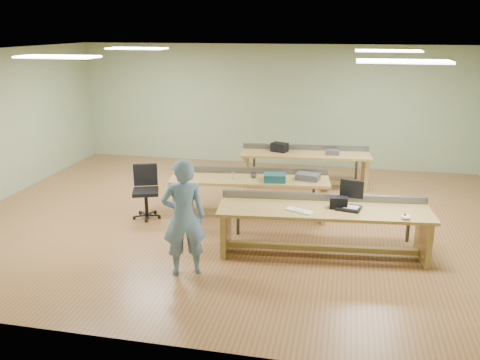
{
  "coord_description": "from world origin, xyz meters",
  "views": [
    {
      "loc": [
        1.82,
        -8.61,
        3.42
      ],
      "look_at": [
        0.12,
        -0.6,
        0.93
      ],
      "focal_mm": 38.0,
      "sensor_mm": 36.0,
      "label": 1
    }
  ],
  "objects_px": {
    "workbench_mid": "(250,188)",
    "workbench_back": "(305,162)",
    "drinks_can": "(233,176)",
    "parts_bin_grey": "(308,177)",
    "camera_bag": "(339,203)",
    "parts_bin_teal": "(275,178)",
    "mug": "(254,175)",
    "laptop_base": "(349,208)",
    "person": "(184,218)",
    "workbench_front": "(323,219)",
    "task_chair": "(146,198)"
  },
  "relations": [
    {
      "from": "workbench_mid",
      "to": "workbench_back",
      "type": "xyz_separation_m",
      "value": [
        0.83,
        2.1,
        -0.0
      ]
    },
    {
      "from": "workbench_mid",
      "to": "drinks_can",
      "type": "distance_m",
      "value": 0.41
    },
    {
      "from": "parts_bin_grey",
      "to": "workbench_back",
      "type": "bearing_deg",
      "value": 96.24
    },
    {
      "from": "parts_bin_grey",
      "to": "drinks_can",
      "type": "height_order",
      "value": "drinks_can"
    },
    {
      "from": "camera_bag",
      "to": "parts_bin_teal",
      "type": "distance_m",
      "value": 1.66
    },
    {
      "from": "workbench_mid",
      "to": "mug",
      "type": "distance_m",
      "value": 0.25
    },
    {
      "from": "parts_bin_teal",
      "to": "laptop_base",
      "type": "bearing_deg",
      "value": -42.82
    },
    {
      "from": "person",
      "to": "drinks_can",
      "type": "height_order",
      "value": "person"
    },
    {
      "from": "laptop_base",
      "to": "workbench_back",
      "type": "bearing_deg",
      "value": 117.32
    },
    {
      "from": "camera_bag",
      "to": "drinks_can",
      "type": "relative_size",
      "value": 2.25
    },
    {
      "from": "workbench_front",
      "to": "mug",
      "type": "xyz_separation_m",
      "value": [
        -1.35,
        1.34,
        0.23
      ]
    },
    {
      "from": "workbench_front",
      "to": "parts_bin_teal",
      "type": "relative_size",
      "value": 8.51
    },
    {
      "from": "camera_bag",
      "to": "parts_bin_grey",
      "type": "xyz_separation_m",
      "value": [
        -0.58,
        1.42,
        -0.03
      ]
    },
    {
      "from": "workbench_back",
      "to": "laptop_base",
      "type": "xyz_separation_m",
      "value": [
        0.95,
        -3.45,
        0.21
      ]
    },
    {
      "from": "laptop_base",
      "to": "camera_bag",
      "type": "bearing_deg",
      "value": -174.58
    },
    {
      "from": "person",
      "to": "workbench_front",
      "type": "bearing_deg",
      "value": -172.08
    },
    {
      "from": "drinks_can",
      "to": "mug",
      "type": "bearing_deg",
      "value": 22.98
    },
    {
      "from": "parts_bin_grey",
      "to": "mug",
      "type": "relative_size",
      "value": 3.49
    },
    {
      "from": "task_chair",
      "to": "mug",
      "type": "bearing_deg",
      "value": -6.7
    },
    {
      "from": "person",
      "to": "camera_bag",
      "type": "relative_size",
      "value": 6.42
    },
    {
      "from": "camera_bag",
      "to": "task_chair",
      "type": "xyz_separation_m",
      "value": [
        -3.5,
        0.89,
        -0.48
      ]
    },
    {
      "from": "workbench_back",
      "to": "parts_bin_teal",
      "type": "relative_size",
      "value": 7.38
    },
    {
      "from": "task_chair",
      "to": "laptop_base",
      "type": "bearing_deg",
      "value": -33.23
    },
    {
      "from": "person",
      "to": "workbench_back",
      "type": "bearing_deg",
      "value": -128.14
    },
    {
      "from": "workbench_mid",
      "to": "laptop_base",
      "type": "bearing_deg",
      "value": -44.16
    },
    {
      "from": "drinks_can",
      "to": "task_chair",
      "type": "bearing_deg",
      "value": -169.8
    },
    {
      "from": "person",
      "to": "parts_bin_grey",
      "type": "relative_size",
      "value": 4.11
    },
    {
      "from": "parts_bin_teal",
      "to": "parts_bin_grey",
      "type": "bearing_deg",
      "value": 21.37
    },
    {
      "from": "workbench_back",
      "to": "drinks_can",
      "type": "distance_m",
      "value": 2.53
    },
    {
      "from": "parts_bin_grey",
      "to": "drinks_can",
      "type": "xyz_separation_m",
      "value": [
        -1.33,
        -0.25,
        0.0
      ]
    },
    {
      "from": "workbench_mid",
      "to": "person",
      "type": "height_order",
      "value": "person"
    },
    {
      "from": "workbench_front",
      "to": "laptop_base",
      "type": "xyz_separation_m",
      "value": [
        0.37,
        0.0,
        0.21
      ]
    },
    {
      "from": "laptop_base",
      "to": "workbench_mid",
      "type": "bearing_deg",
      "value": 154.91
    },
    {
      "from": "workbench_front",
      "to": "parts_bin_grey",
      "type": "distance_m",
      "value": 1.5
    },
    {
      "from": "workbench_front",
      "to": "workbench_mid",
      "type": "height_order",
      "value": "same"
    },
    {
      "from": "workbench_front",
      "to": "laptop_base",
      "type": "height_order",
      "value": "workbench_front"
    },
    {
      "from": "parts_bin_teal",
      "to": "drinks_can",
      "type": "xyz_separation_m",
      "value": [
        -0.76,
        -0.02,
        -0.01
      ]
    },
    {
      "from": "workbench_back",
      "to": "laptop_base",
      "type": "relative_size",
      "value": 7.95
    },
    {
      "from": "person",
      "to": "mug",
      "type": "bearing_deg",
      "value": -124.68
    },
    {
      "from": "camera_bag",
      "to": "mug",
      "type": "xyz_separation_m",
      "value": [
        -1.56,
        1.32,
        -0.04
      ]
    },
    {
      "from": "parts_bin_teal",
      "to": "mug",
      "type": "xyz_separation_m",
      "value": [
        -0.41,
        0.13,
        -0.02
      ]
    },
    {
      "from": "task_chair",
      "to": "drinks_can",
      "type": "relative_size",
      "value": 8.31
    },
    {
      "from": "workbench_front",
      "to": "parts_bin_grey",
      "type": "xyz_separation_m",
      "value": [
        -0.36,
        1.44,
        0.24
      ]
    },
    {
      "from": "laptop_base",
      "to": "drinks_can",
      "type": "distance_m",
      "value": 2.38
    },
    {
      "from": "workbench_mid",
      "to": "workbench_back",
      "type": "distance_m",
      "value": 2.26
    },
    {
      "from": "laptop_base",
      "to": "drinks_can",
      "type": "xyz_separation_m",
      "value": [
        -2.07,
        1.19,
        0.04
      ]
    },
    {
      "from": "person",
      "to": "task_chair",
      "type": "bearing_deg",
      "value": -77.19
    },
    {
      "from": "camera_bag",
      "to": "workbench_front",
      "type": "bearing_deg",
      "value": -177.2
    },
    {
      "from": "workbench_back",
      "to": "drinks_can",
      "type": "height_order",
      "value": "drinks_can"
    },
    {
      "from": "workbench_front",
      "to": "mug",
      "type": "bearing_deg",
      "value": 129.27
    }
  ]
}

